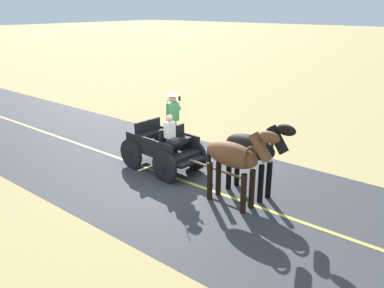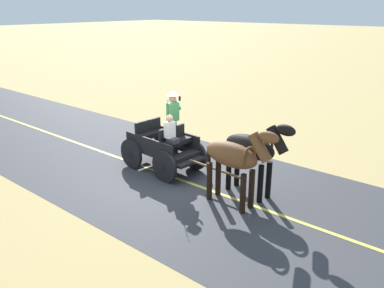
% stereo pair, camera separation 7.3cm
% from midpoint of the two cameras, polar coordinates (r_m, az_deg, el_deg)
% --- Properties ---
extents(ground_plane, '(200.00, 200.00, 0.00)m').
position_cam_midpoint_polar(ground_plane, '(11.96, -2.51, -4.98)').
color(ground_plane, tan).
extents(road_surface, '(6.56, 160.00, 0.01)m').
position_cam_midpoint_polar(road_surface, '(11.96, -2.51, -4.96)').
color(road_surface, '#38383D').
rests_on(road_surface, ground).
extents(road_centre_stripe, '(0.12, 160.00, 0.00)m').
position_cam_midpoint_polar(road_centre_stripe, '(11.95, -2.51, -4.94)').
color(road_centre_stripe, '#DBCC4C').
rests_on(road_centre_stripe, road_surface).
extents(horse_drawn_carriage, '(1.55, 4.52, 2.50)m').
position_cam_midpoint_polar(horse_drawn_carriage, '(12.33, -4.19, -0.16)').
color(horse_drawn_carriage, black).
rests_on(horse_drawn_carriage, ground).
extents(horse_near_side, '(0.73, 2.14, 2.21)m').
position_cam_midpoint_polar(horse_near_side, '(10.57, 8.63, -0.77)').
color(horse_near_side, black).
rests_on(horse_near_side, ground).
extents(horse_off_side, '(0.65, 2.13, 2.21)m').
position_cam_midpoint_polar(horse_off_side, '(9.96, 6.01, -1.93)').
color(horse_off_side, brown).
rests_on(horse_off_side, ground).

